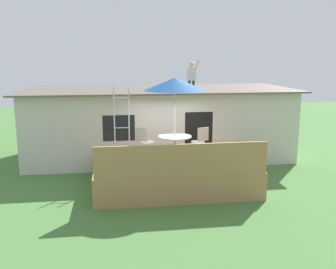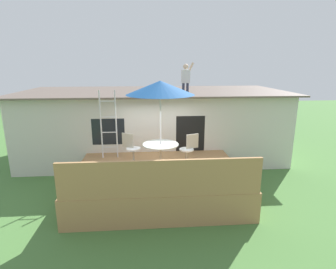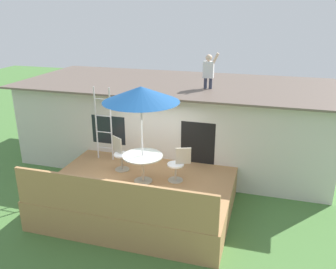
# 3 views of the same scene
# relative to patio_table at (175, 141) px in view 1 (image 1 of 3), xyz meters

# --- Properties ---
(ground_plane) EXTENTS (40.00, 40.00, 0.00)m
(ground_plane) POSITION_rel_patio_table_xyz_m (-0.08, -0.03, -1.39)
(ground_plane) COLOR #477538
(house) EXTENTS (10.50, 4.50, 2.73)m
(house) POSITION_rel_patio_table_xyz_m (-0.08, 3.57, -0.01)
(house) COLOR beige
(house) RESTS_ON ground
(deck) EXTENTS (4.78, 3.58, 0.80)m
(deck) POSITION_rel_patio_table_xyz_m (-0.08, -0.03, -0.99)
(deck) COLOR #A87A4C
(deck) RESTS_ON ground
(deck_railing) EXTENTS (4.68, 0.08, 0.90)m
(deck_railing) POSITION_rel_patio_table_xyz_m (-0.08, -1.77, -0.14)
(deck_railing) COLOR #A87A4C
(deck_railing) RESTS_ON deck
(patio_table) EXTENTS (1.04, 1.04, 0.74)m
(patio_table) POSITION_rel_patio_table_xyz_m (0.00, 0.00, 0.00)
(patio_table) COLOR #A59E8C
(patio_table) RESTS_ON deck
(patio_umbrella) EXTENTS (1.90, 1.90, 2.54)m
(patio_umbrella) POSITION_rel_patio_table_xyz_m (0.00, -0.00, 1.76)
(patio_umbrella) COLOR silver
(patio_umbrella) RESTS_ON deck
(step_ladder) EXTENTS (0.52, 0.04, 2.20)m
(step_ladder) POSITION_rel_patio_table_xyz_m (-1.60, 1.08, 0.51)
(step_ladder) COLOR silver
(step_ladder) RESTS_ON deck
(person_figure) EXTENTS (0.47, 0.20, 1.11)m
(person_figure) POSITION_rel_patio_table_xyz_m (1.13, 2.93, 1.96)
(person_figure) COLOR #33384C
(person_figure) RESTS_ON house
(patio_chair_left) EXTENTS (0.57, 0.45, 0.92)m
(patio_chair_left) POSITION_rel_patio_table_xyz_m (-0.88, 0.55, -0.13)
(patio_chair_left) COLOR #A59E8C
(patio_chair_left) RESTS_ON deck
(patio_chair_right) EXTENTS (0.60, 0.44, 0.92)m
(patio_chair_right) POSITION_rel_patio_table_xyz_m (0.87, 0.32, -0.13)
(patio_chair_right) COLOR #A59E8C
(patio_chair_right) RESTS_ON deck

